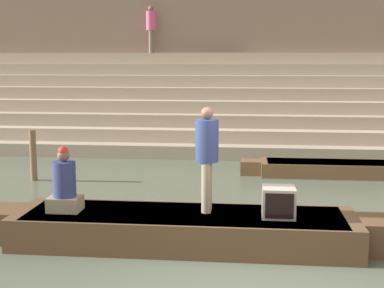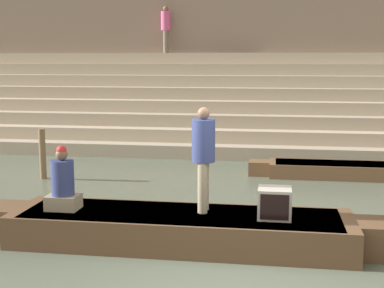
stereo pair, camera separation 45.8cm
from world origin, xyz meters
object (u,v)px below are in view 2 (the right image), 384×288
at_px(rowboat_main, 180,228).
at_px(person_on_steps, 166,26).
at_px(moored_boat_shore, 346,170).
at_px(person_rowing, 63,184).
at_px(tv_set, 275,203).
at_px(mooring_post, 43,154).
at_px(person_standing, 203,152).

height_order(rowboat_main, person_on_steps, person_on_steps).
bearing_deg(moored_boat_shore, person_on_steps, 128.71).
bearing_deg(person_rowing, tv_set, 17.51).
height_order(moored_boat_shore, mooring_post, mooring_post).
bearing_deg(mooring_post, person_on_steps, 78.60).
bearing_deg(moored_boat_shore, person_standing, -122.10).
distance_m(moored_boat_shore, mooring_post, 7.43).
height_order(rowboat_main, moored_boat_shore, rowboat_main).
xyz_separation_m(person_standing, person_on_steps, (-2.94, 11.57, 2.65)).
xyz_separation_m(person_rowing, person_on_steps, (-0.73, 11.80, 3.19)).
bearing_deg(person_on_steps, rowboat_main, -70.36).
bearing_deg(rowboat_main, mooring_post, 138.01).
bearing_deg(person_on_steps, mooring_post, -94.26).
distance_m(person_rowing, mooring_post, 4.80).
bearing_deg(person_rowing, person_standing, 22.91).
bearing_deg(mooring_post, moored_boat_shore, 9.81).
distance_m(person_standing, mooring_post, 6.05).
xyz_separation_m(person_standing, moored_boat_shore, (2.84, 5.26, -1.26)).
xyz_separation_m(person_standing, mooring_post, (-4.47, 3.99, -0.84)).
distance_m(rowboat_main, person_rowing, 1.98).
distance_m(person_standing, person_rowing, 2.29).
xyz_separation_m(person_rowing, tv_set, (3.32, 0.03, -0.17)).
xyz_separation_m(moored_boat_shore, mooring_post, (-7.31, -1.26, 0.42)).
bearing_deg(tv_set, person_on_steps, 104.24).
bearing_deg(rowboat_main, person_rowing, -174.94).
bearing_deg(person_rowing, moored_boat_shore, 64.39).
bearing_deg(rowboat_main, tv_set, 1.94).
relative_size(rowboat_main, person_on_steps, 4.00).
bearing_deg(tv_set, moored_boat_shore, 67.65).
xyz_separation_m(tv_set, moored_boat_shore, (1.73, 5.46, -0.55)).
distance_m(rowboat_main, moored_boat_shore, 6.29).
bearing_deg(person_standing, tv_set, -18.07).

